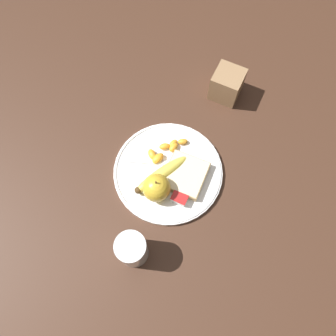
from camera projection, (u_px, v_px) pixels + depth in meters
The scene contains 17 objects.
ground_plane at pixel (168, 173), 0.84m from camera, with size 3.00×3.00×0.00m, color #42281C.
plate at pixel (168, 172), 0.83m from camera, with size 0.28×0.28×0.01m.
juice_glass at pixel (132, 250), 0.72m from camera, with size 0.07×0.07×0.10m.
apple at pixel (158, 188), 0.78m from camera, with size 0.07×0.07×0.08m.
banana at pixel (162, 174), 0.81m from camera, with size 0.15×0.10×0.03m.
bread_slice at pixel (185, 175), 0.82m from camera, with size 0.11×0.10×0.02m.
fork at pixel (165, 162), 0.84m from camera, with size 0.08×0.17×0.00m.
jam_packet at pixel (181, 195), 0.80m from camera, with size 0.05×0.04×0.02m.
orange_segment_0 at pixel (173, 143), 0.85m from camera, with size 0.03×0.02×0.01m.
orange_segment_1 at pixel (173, 166), 0.83m from camera, with size 0.03×0.04×0.02m.
orange_segment_2 at pixel (158, 158), 0.83m from camera, with size 0.04×0.03×0.02m.
orange_segment_3 at pixel (152, 154), 0.84m from camera, with size 0.03×0.04×0.02m.
orange_segment_4 at pixel (165, 146), 0.85m from camera, with size 0.03×0.03×0.02m.
orange_segment_5 at pixel (183, 142), 0.85m from camera, with size 0.03×0.03×0.01m.
orange_segment_6 at pixel (179, 162), 0.83m from camera, with size 0.03×0.03×0.01m.
orange_segment_7 at pixel (174, 147), 0.85m from camera, with size 0.03×0.02×0.02m.
condiment_caddy at pixel (227, 84), 0.89m from camera, with size 0.08×0.08×0.08m.
Camera 1 is at (0.28, 0.13, 0.78)m, focal length 35.00 mm.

